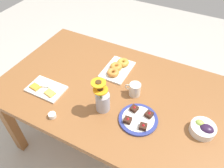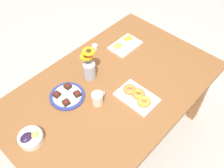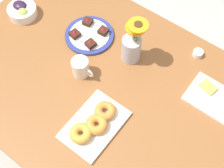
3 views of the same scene
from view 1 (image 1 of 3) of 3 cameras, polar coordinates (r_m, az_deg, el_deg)
name	(u,v)px [view 1 (image 1 of 3)]	position (r m, az deg, el deg)	size (l,w,h in m)	color
ground_plane	(112,142)	(2.15, 0.00, -14.98)	(6.00, 6.00, 0.00)	#B7B2A8
dining_table	(112,96)	(1.62, 0.00, -3.16)	(1.60, 1.00, 0.74)	brown
coffee_mug	(135,89)	(1.49, 5.93, -1.36)	(0.11, 0.08, 0.09)	silver
grape_bowl	(203,129)	(1.41, 22.70, -10.68)	(0.15, 0.15, 0.07)	white
cheese_platter	(46,89)	(1.60, -16.92, -1.16)	(0.26, 0.17, 0.03)	white
croissant_platter	(118,68)	(1.68, 1.46, 4.16)	(0.19, 0.28, 0.05)	white
jam_cup_honey	(52,115)	(1.43, -15.35, -7.87)	(0.05, 0.05, 0.03)	white
dessert_plate	(138,119)	(1.37, 6.87, -9.04)	(0.24, 0.24, 0.05)	navy
flower_vase	(102,100)	(1.37, -2.52, -4.22)	(0.11, 0.11, 0.24)	#B2B2BC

